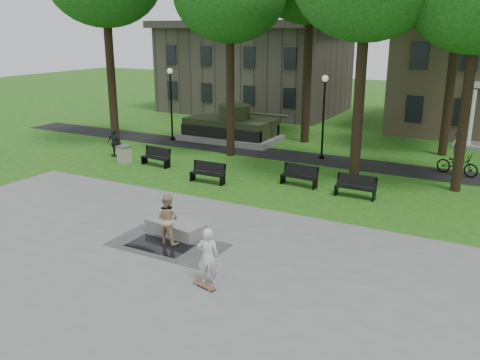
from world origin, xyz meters
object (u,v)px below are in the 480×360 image
(concrete_block, at_px, (176,227))
(friend_watching, at_px, (168,219))
(park_bench_0, at_px, (156,156))
(cyclist, at_px, (458,157))
(trash_bin, at_px, (124,154))
(skateboarder, at_px, (208,256))

(concrete_block, height_order, friend_watching, friend_watching)
(concrete_block, bearing_deg, park_bench_0, 131.40)
(cyclist, bearing_deg, park_bench_0, 128.17)
(park_bench_0, bearing_deg, cyclist, 28.00)
(trash_bin, bearing_deg, concrete_block, -39.70)
(cyclist, bearing_deg, concrete_block, 164.93)
(concrete_block, relative_size, cyclist, 0.96)
(skateboarder, xyz_separation_m, park_bench_0, (-9.59, 10.07, -0.37))
(skateboarder, distance_m, trash_bin, 15.08)
(skateboarder, xyz_separation_m, trash_bin, (-11.53, 9.71, -0.41))
(friend_watching, height_order, park_bench_0, friend_watching)
(cyclist, xyz_separation_m, trash_bin, (-16.56, -6.19, -0.45))
(concrete_block, bearing_deg, cyclist, 58.49)
(skateboarder, height_order, friend_watching, friend_watching)
(cyclist, bearing_deg, trash_bin, 126.95)
(concrete_block, bearing_deg, skateboarder, -41.13)
(park_bench_0, height_order, trash_bin, park_bench_0)
(park_bench_0, bearing_deg, skateboarder, -40.14)
(friend_watching, xyz_separation_m, trash_bin, (-8.74, 7.86, -0.43))
(concrete_block, height_order, cyclist, cyclist)
(friend_watching, bearing_deg, concrete_block, -70.67)
(concrete_block, relative_size, skateboarder, 1.26)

